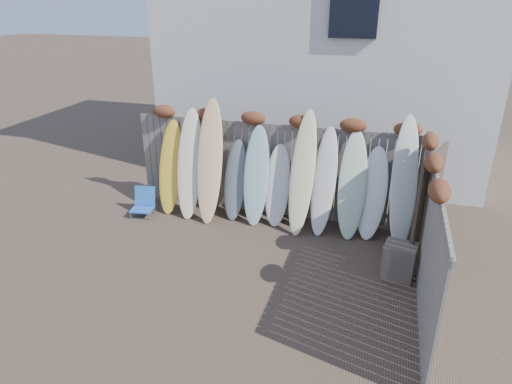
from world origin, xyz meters
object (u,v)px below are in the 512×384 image
(beach_chair, at_px, (144,202))
(wooden_crate, at_px, (399,261))
(surfboard_0, at_px, (170,167))
(lattice_panel, at_px, (427,207))

(beach_chair, xyz_separation_m, wooden_crate, (5.31, -0.90, 0.02))
(surfboard_0, bearing_deg, wooden_crate, -15.16)
(lattice_panel, distance_m, surfboard_0, 5.23)
(beach_chair, relative_size, lattice_panel, 0.30)
(beach_chair, height_order, surfboard_0, surfboard_0)
(beach_chair, relative_size, wooden_crate, 0.99)
(beach_chair, height_order, wooden_crate, wooden_crate)
(wooden_crate, distance_m, surfboard_0, 5.05)
(surfboard_0, bearing_deg, lattice_panel, -6.32)
(beach_chair, distance_m, surfboard_0, 0.96)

